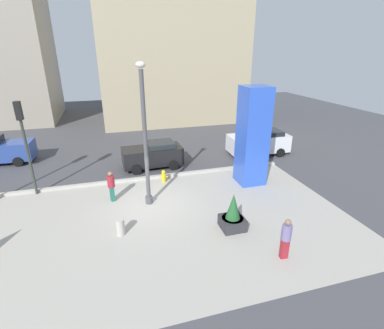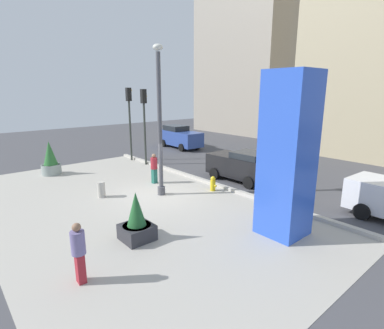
{
  "view_description": "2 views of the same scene",
  "coord_description": "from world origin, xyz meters",
  "px_view_note": "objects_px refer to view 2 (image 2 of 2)",
  "views": [
    {
      "loc": [
        -1.42,
        -12.8,
        7.32
      ],
      "look_at": [
        2.35,
        0.2,
        1.86
      ],
      "focal_mm": 26.89,
      "sensor_mm": 36.0,
      "label": 1
    },
    {
      "loc": [
        11.44,
        -7.66,
        4.87
      ],
      "look_at": [
        2.26,
        0.23,
        1.9
      ],
      "focal_mm": 28.11,
      "sensor_mm": 36.0,
      "label": 2
    }
  ],
  "objects_px": {
    "art_pillar_blue": "(288,156)",
    "potted_plant_by_pillar": "(51,161)",
    "lamp_post": "(160,125)",
    "car_far_lane": "(242,165)",
    "pedestrian_on_sidewalk": "(79,250)",
    "traffic_light_far_side": "(144,115)",
    "car_curb_west": "(180,137)",
    "fire_hydrant": "(213,184)",
    "pedestrian_by_curb": "(154,167)",
    "traffic_light_corner": "(129,112)",
    "concrete_bollard": "(101,190)",
    "potted_plant_mid_plaza": "(137,221)"
  },
  "relations": [
    {
      "from": "fire_hydrant",
      "to": "traffic_light_far_side",
      "type": "height_order",
      "value": "traffic_light_far_side"
    },
    {
      "from": "lamp_post",
      "to": "potted_plant_by_pillar",
      "type": "height_order",
      "value": "lamp_post"
    },
    {
      "from": "potted_plant_mid_plaza",
      "to": "pedestrian_on_sidewalk",
      "type": "height_order",
      "value": "potted_plant_mid_plaza"
    },
    {
      "from": "art_pillar_blue",
      "to": "potted_plant_mid_plaza",
      "type": "xyz_separation_m",
      "value": [
        -2.88,
        -4.13,
        -2.11
      ]
    },
    {
      "from": "art_pillar_blue",
      "to": "traffic_light_corner",
      "type": "height_order",
      "value": "art_pillar_blue"
    },
    {
      "from": "traffic_light_corner",
      "to": "art_pillar_blue",
      "type": "bearing_deg",
      "value": -7.31
    },
    {
      "from": "car_curb_west",
      "to": "fire_hydrant",
      "type": "bearing_deg",
      "value": -30.47
    },
    {
      "from": "lamp_post",
      "to": "art_pillar_blue",
      "type": "distance_m",
      "value": 6.16
    },
    {
      "from": "potted_plant_mid_plaza",
      "to": "traffic_light_corner",
      "type": "bearing_deg",
      "value": 151.25
    },
    {
      "from": "pedestrian_on_sidewalk",
      "to": "fire_hydrant",
      "type": "bearing_deg",
      "value": 111.36
    },
    {
      "from": "fire_hydrant",
      "to": "concrete_bollard",
      "type": "height_order",
      "value": "same"
    },
    {
      "from": "lamp_post",
      "to": "fire_hydrant",
      "type": "bearing_deg",
      "value": 62.21
    },
    {
      "from": "traffic_light_corner",
      "to": "traffic_light_far_side",
      "type": "distance_m",
      "value": 1.82
    },
    {
      "from": "art_pillar_blue",
      "to": "pedestrian_on_sidewalk",
      "type": "distance_m",
      "value": 6.94
    },
    {
      "from": "fire_hydrant",
      "to": "car_far_lane",
      "type": "bearing_deg",
      "value": 94.97
    },
    {
      "from": "potted_plant_by_pillar",
      "to": "car_far_lane",
      "type": "xyz_separation_m",
      "value": [
        8.24,
        7.65,
        0.03
      ]
    },
    {
      "from": "potted_plant_by_pillar",
      "to": "traffic_light_corner",
      "type": "xyz_separation_m",
      "value": [
        -0.29,
        5.57,
        2.56
      ]
    },
    {
      "from": "fire_hydrant",
      "to": "traffic_light_far_side",
      "type": "bearing_deg",
      "value": 176.36
    },
    {
      "from": "fire_hydrant",
      "to": "pedestrian_by_curb",
      "type": "height_order",
      "value": "pedestrian_by_curb"
    },
    {
      "from": "concrete_bollard",
      "to": "car_far_lane",
      "type": "relative_size",
      "value": 0.19
    },
    {
      "from": "car_far_lane",
      "to": "concrete_bollard",
      "type": "bearing_deg",
      "value": -109.61
    },
    {
      "from": "traffic_light_corner",
      "to": "pedestrian_by_curb",
      "type": "distance_m",
      "value": 6.56
    },
    {
      "from": "art_pillar_blue",
      "to": "traffic_light_far_side",
      "type": "height_order",
      "value": "art_pillar_blue"
    },
    {
      "from": "concrete_bollard",
      "to": "potted_plant_mid_plaza",
      "type": "bearing_deg",
      "value": -10.41
    },
    {
      "from": "traffic_light_corner",
      "to": "car_far_lane",
      "type": "bearing_deg",
      "value": 13.72
    },
    {
      "from": "art_pillar_blue",
      "to": "potted_plant_by_pillar",
      "type": "bearing_deg",
      "value": -163.97
    },
    {
      "from": "car_curb_west",
      "to": "potted_plant_by_pillar",
      "type": "bearing_deg",
      "value": -80.7
    },
    {
      "from": "concrete_bollard",
      "to": "lamp_post",
      "type": "bearing_deg",
      "value": 56.83
    },
    {
      "from": "lamp_post",
      "to": "car_far_lane",
      "type": "height_order",
      "value": "lamp_post"
    },
    {
      "from": "potted_plant_mid_plaza",
      "to": "pedestrian_by_curb",
      "type": "xyz_separation_m",
      "value": [
        -4.95,
        4.0,
        0.25
      ]
    },
    {
      "from": "potted_plant_by_pillar",
      "to": "traffic_light_far_side",
      "type": "xyz_separation_m",
      "value": [
        1.53,
        5.63,
        2.49
      ]
    },
    {
      "from": "potted_plant_mid_plaza",
      "to": "car_curb_west",
      "type": "bearing_deg",
      "value": 136.71
    },
    {
      "from": "art_pillar_blue",
      "to": "potted_plant_by_pillar",
      "type": "relative_size",
      "value": 2.75
    },
    {
      "from": "car_far_lane",
      "to": "pedestrian_on_sidewalk",
      "type": "relative_size",
      "value": 2.33
    },
    {
      "from": "traffic_light_corner",
      "to": "pedestrian_by_curb",
      "type": "bearing_deg",
      "value": -18.06
    },
    {
      "from": "lamp_post",
      "to": "pedestrian_by_curb",
      "type": "height_order",
      "value": "lamp_post"
    },
    {
      "from": "lamp_post",
      "to": "traffic_light_far_side",
      "type": "bearing_deg",
      "value": 154.49
    },
    {
      "from": "fire_hydrant",
      "to": "car_curb_west",
      "type": "xyz_separation_m",
      "value": [
        -10.29,
        6.05,
        0.58
      ]
    },
    {
      "from": "concrete_bollard",
      "to": "traffic_light_far_side",
      "type": "xyz_separation_m",
      "value": [
        -4.18,
        5.07,
        2.96
      ]
    },
    {
      "from": "potted_plant_mid_plaza",
      "to": "pedestrian_on_sidewalk",
      "type": "bearing_deg",
      "value": -64.91
    },
    {
      "from": "concrete_bollard",
      "to": "pedestrian_on_sidewalk",
      "type": "relative_size",
      "value": 0.45
    },
    {
      "from": "car_curb_west",
      "to": "potted_plant_mid_plaza",
      "type": "bearing_deg",
      "value": -43.29
    },
    {
      "from": "art_pillar_blue",
      "to": "car_far_lane",
      "type": "distance_m",
      "value": 6.63
    },
    {
      "from": "potted_plant_by_pillar",
      "to": "potted_plant_mid_plaza",
      "type": "bearing_deg",
      "value": -1.7
    },
    {
      "from": "concrete_bollard",
      "to": "traffic_light_far_side",
      "type": "height_order",
      "value": "traffic_light_far_side"
    },
    {
      "from": "art_pillar_blue",
      "to": "fire_hydrant",
      "type": "distance_m",
      "value": 5.58
    },
    {
      "from": "lamp_post",
      "to": "potted_plant_by_pillar",
      "type": "xyz_separation_m",
      "value": [
        -7.25,
        -2.9,
        -2.49
      ]
    },
    {
      "from": "art_pillar_blue",
      "to": "fire_hydrant",
      "type": "relative_size",
      "value": 7.37
    },
    {
      "from": "car_far_lane",
      "to": "car_curb_west",
      "type": "distance_m",
      "value": 10.7
    },
    {
      "from": "traffic_light_corner",
      "to": "concrete_bollard",
      "type": "bearing_deg",
      "value": -39.88
    }
  ]
}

